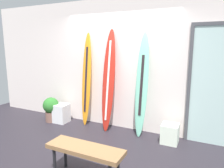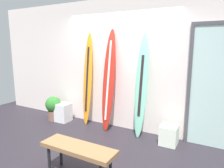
% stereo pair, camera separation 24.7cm
% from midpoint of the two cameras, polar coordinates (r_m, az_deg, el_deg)
% --- Properties ---
extents(ground, '(8.00, 8.00, 0.04)m').
position_cam_midpoint_polar(ground, '(3.93, -4.55, -17.53)').
color(ground, '#28232A').
extents(wall_back, '(7.20, 0.20, 2.80)m').
position_cam_midpoint_polar(wall_back, '(4.62, 4.23, 5.25)').
color(wall_back, silver).
rests_on(wall_back, ground).
extents(surfboard_sunset, '(0.22, 0.29, 2.10)m').
position_cam_midpoint_polar(surfboard_sunset, '(4.81, -5.19, 1.01)').
color(surfboard_sunset, orange).
rests_on(surfboard_sunset, ground).
extents(surfboard_crimson, '(0.28, 0.39, 2.16)m').
position_cam_midpoint_polar(surfboard_crimson, '(4.44, 0.70, 0.75)').
color(surfboard_crimson, red).
rests_on(surfboard_crimson, ground).
extents(surfboard_seafoam, '(0.25, 0.34, 2.08)m').
position_cam_midpoint_polar(surfboard_seafoam, '(4.17, 9.67, -0.46)').
color(surfboard_seafoam, '#7DCEAF').
rests_on(surfboard_seafoam, ground).
extents(display_block_left, '(0.32, 0.32, 0.37)m').
position_cam_midpoint_polar(display_block_left, '(4.17, 16.90, -13.14)').
color(display_block_left, white).
rests_on(display_block_left, ground).
extents(display_block_center, '(0.33, 0.33, 0.44)m').
position_cam_midpoint_polar(display_block_center, '(5.23, -11.79, -7.57)').
color(display_block_center, white).
rests_on(display_block_center, ground).
extents(glass_door, '(1.15, 0.06, 2.22)m').
position_cam_midpoint_polar(glass_door, '(4.10, 29.49, -0.41)').
color(glass_door, silver).
rests_on(glass_door, ground).
extents(potted_plant, '(0.38, 0.38, 0.59)m').
position_cam_midpoint_polar(potted_plant, '(5.32, -14.37, -6.12)').
color(potted_plant, '#7E584B').
rests_on(potted_plant, ground).
extents(bench, '(1.09, 0.34, 0.47)m').
position_cam_midpoint_polar(bench, '(3.02, -6.76, -17.47)').
color(bench, olive).
rests_on(bench, ground).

